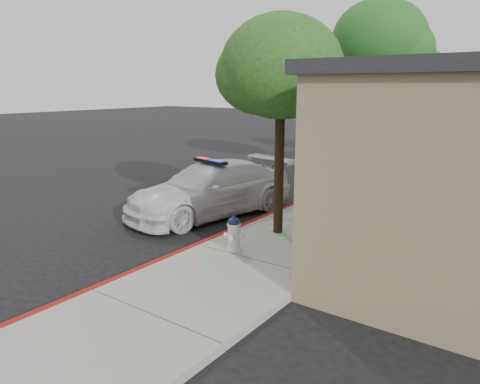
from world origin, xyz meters
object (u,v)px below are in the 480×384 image
(street_tree_near, at_px, (281,72))
(street_tree_mid, at_px, (380,45))
(police_car, at_px, (211,189))
(fire_hydrant, at_px, (234,234))
(street_tree_far, at_px, (416,76))

(street_tree_near, relative_size, street_tree_mid, 0.78)
(police_car, xyz_separation_m, fire_hydrant, (2.67, -2.41, -0.24))
(street_tree_mid, distance_m, street_tree_far, 5.37)
(police_car, distance_m, street_tree_far, 13.26)
(street_tree_near, xyz_separation_m, street_tree_far, (-0.41, 13.22, 0.18))
(fire_hydrant, bearing_deg, police_car, 117.09)
(street_tree_mid, bearing_deg, street_tree_near, -86.92)
(police_car, relative_size, street_tree_far, 1.05)
(police_car, bearing_deg, fire_hydrant, -29.01)
(street_tree_near, relative_size, street_tree_far, 0.96)
(fire_hydrant, bearing_deg, street_tree_far, 70.35)
(police_car, bearing_deg, street_tree_mid, 85.21)
(street_tree_far, bearing_deg, police_car, -100.74)
(fire_hydrant, distance_m, street_tree_mid, 10.82)
(street_tree_mid, relative_size, street_tree_far, 1.24)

